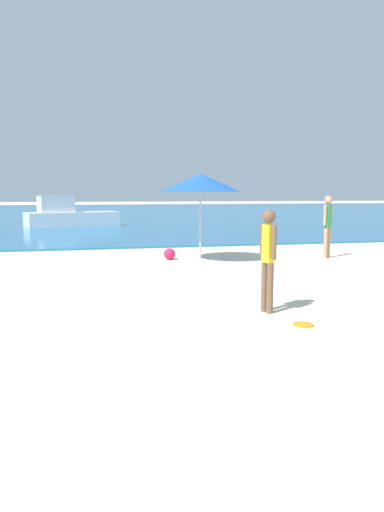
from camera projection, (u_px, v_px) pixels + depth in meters
The scene contains 8 objects.
ground at pixel (325, 475), 3.01m from camera, with size 200.00×200.00×0.00m, color beige.
water at pixel (97, 212), 44.25m from camera, with size 160.00×60.00×0.06m, color #1E6B9E.
person_standing at pixel (268, 255), 7.03m from camera, with size 0.20×0.35×1.54m.
frisbee at pixel (303, 325), 6.43m from camera, with size 0.27×0.27×0.03m, color orange.
person_distant at pixel (328, 223), 13.06m from camera, with size 0.35×0.24×1.71m.
boat_near at pixel (69, 216), 24.64m from camera, with size 4.92×2.85×1.59m.
beach_ball at pixel (170, 254), 12.81m from camera, with size 0.31×0.31×0.31m, color #E51E4C.
beach_umbrella at pixel (200, 183), 12.28m from camera, with size 2.07×2.07×2.28m.
Camera 1 is at (-1.46, -2.54, 1.77)m, focal length 33.44 mm.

